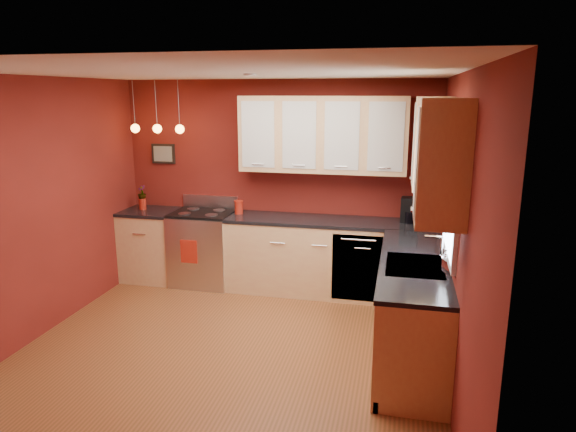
% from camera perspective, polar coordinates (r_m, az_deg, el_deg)
% --- Properties ---
extents(floor, '(4.20, 4.20, 0.00)m').
position_cam_1_polar(floor, '(5.08, -6.95, -15.21)').
color(floor, brown).
rests_on(floor, ground).
extents(ceiling, '(4.00, 4.20, 0.02)m').
position_cam_1_polar(ceiling, '(4.46, -7.93, 15.54)').
color(ceiling, white).
rests_on(ceiling, wall_back).
extents(wall_back, '(4.00, 0.02, 2.60)m').
position_cam_1_polar(wall_back, '(6.57, -1.17, 3.58)').
color(wall_back, maroon).
rests_on(wall_back, floor).
extents(wall_front, '(4.00, 0.02, 2.60)m').
position_cam_1_polar(wall_front, '(2.83, -22.27, -11.14)').
color(wall_front, maroon).
rests_on(wall_front, floor).
extents(wall_left, '(0.02, 4.20, 2.60)m').
position_cam_1_polar(wall_left, '(5.60, -27.03, 0.35)').
color(wall_left, maroon).
rests_on(wall_left, floor).
extents(wall_right, '(0.02, 4.20, 2.60)m').
position_cam_1_polar(wall_right, '(4.36, 18.17, -2.24)').
color(wall_right, maroon).
rests_on(wall_right, floor).
extents(base_cabinets_back_left, '(0.70, 0.60, 0.90)m').
position_cam_1_polar(base_cabinets_back_left, '(7.07, -14.86, -3.25)').
color(base_cabinets_back_left, tan).
rests_on(base_cabinets_back_left, floor).
extents(base_cabinets_back_right, '(2.54, 0.60, 0.90)m').
position_cam_1_polar(base_cabinets_back_right, '(6.36, 4.64, -4.71)').
color(base_cabinets_back_right, tan).
rests_on(base_cabinets_back_right, floor).
extents(base_cabinets_right, '(0.60, 2.10, 0.90)m').
position_cam_1_polar(base_cabinets_right, '(5.04, 13.56, -10.04)').
color(base_cabinets_right, tan).
rests_on(base_cabinets_right, floor).
extents(counter_back_left, '(0.70, 0.62, 0.04)m').
position_cam_1_polar(counter_back_left, '(6.95, -15.09, 0.47)').
color(counter_back_left, black).
rests_on(counter_back_left, base_cabinets_back_left).
extents(counter_back_right, '(2.54, 0.62, 0.04)m').
position_cam_1_polar(counter_back_right, '(6.23, 4.72, -0.60)').
color(counter_back_right, black).
rests_on(counter_back_right, base_cabinets_back_right).
extents(counter_right, '(0.62, 2.10, 0.04)m').
position_cam_1_polar(counter_right, '(4.88, 13.86, -4.97)').
color(counter_right, black).
rests_on(counter_right, base_cabinets_right).
extents(gas_range, '(0.76, 0.64, 1.11)m').
position_cam_1_polar(gas_range, '(6.76, -9.36, -3.45)').
color(gas_range, '#BBBABF').
rests_on(gas_range, floor).
extents(dishwasher_front, '(0.60, 0.02, 0.80)m').
position_cam_1_polar(dishwasher_front, '(6.05, 7.74, -5.76)').
color(dishwasher_front, '#BBBABF').
rests_on(dishwasher_front, base_cabinets_back_right).
extents(sink, '(0.50, 0.70, 0.33)m').
position_cam_1_polar(sink, '(4.74, 13.91, -5.59)').
color(sink, gray).
rests_on(sink, counter_right).
extents(window, '(0.06, 1.02, 1.22)m').
position_cam_1_polar(window, '(4.57, 17.88, 3.48)').
color(window, white).
rests_on(window, wall_right).
extents(upper_cabinets_back, '(2.00, 0.35, 0.90)m').
position_cam_1_polar(upper_cabinets_back, '(6.20, 3.87, 9.02)').
color(upper_cabinets_back, tan).
rests_on(upper_cabinets_back, wall_back).
extents(upper_cabinets_right, '(0.35, 1.95, 0.90)m').
position_cam_1_polar(upper_cabinets_right, '(4.54, 16.20, 6.89)').
color(upper_cabinets_right, tan).
rests_on(upper_cabinets_right, wall_right).
extents(wall_picture, '(0.32, 0.03, 0.26)m').
position_cam_1_polar(wall_picture, '(7.03, -13.68, 6.74)').
color(wall_picture, black).
rests_on(wall_picture, wall_back).
extents(pendant_lights, '(0.71, 0.11, 0.66)m').
position_cam_1_polar(pendant_lights, '(6.66, -14.32, 9.45)').
color(pendant_lights, gray).
rests_on(pendant_lights, ceiling).
extents(red_canister, '(0.11, 0.11, 0.17)m').
position_cam_1_polar(red_canister, '(6.52, -5.50, 0.99)').
color(red_canister, '#A11F11').
rests_on(red_canister, counter_back_right).
extents(red_vase, '(0.09, 0.09, 0.15)m').
position_cam_1_polar(red_vase, '(7.01, -15.86, 1.30)').
color(red_vase, '#A11F11').
rests_on(red_vase, counter_back_left).
extents(flowers, '(0.14, 0.14, 0.19)m').
position_cam_1_polar(flowers, '(6.98, -15.94, 2.50)').
color(flowers, '#A11F11').
rests_on(flowers, red_vase).
extents(coffee_maker, '(0.22, 0.22, 0.30)m').
position_cam_1_polar(coffee_maker, '(6.23, 13.38, 0.56)').
color(coffee_maker, black).
rests_on(coffee_maker, counter_back_right).
extents(soap_pump, '(0.11, 0.11, 0.20)m').
position_cam_1_polar(soap_pump, '(4.59, 17.12, -4.72)').
color(soap_pump, silver).
rests_on(soap_pump, counter_right).
extents(dish_towel, '(0.21, 0.01, 0.29)m').
position_cam_1_polar(dish_towel, '(6.48, -10.97, -3.91)').
color(dish_towel, '#A11F11').
rests_on(dish_towel, gas_range).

